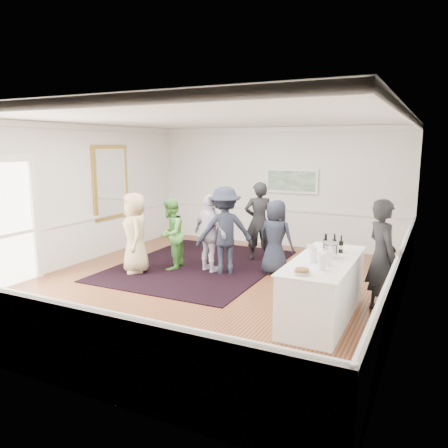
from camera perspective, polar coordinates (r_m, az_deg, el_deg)
The scene contains 22 objects.
floor at distance 8.70m, azimuth -2.12°, elevation -7.95°, with size 8.00×8.00×0.00m, color brown.
ceiling at distance 8.27m, azimuth -2.27°, elevation 13.60°, with size 7.00×8.00×0.02m, color white.
wall_left at distance 10.46m, azimuth -19.33°, elevation 3.56°, with size 0.02×8.00×3.20m, color white.
wall_right at distance 7.35m, azimuth 22.53°, elevation 0.73°, with size 0.02×8.00×3.20m, color white.
wall_back at distance 11.98m, azimuth 7.01°, elevation 4.85°, with size 7.00×0.02×3.20m, color white.
wall_front at distance 5.24m, azimuth -23.61°, elevation -2.95°, with size 7.00×0.02×3.20m, color white.
wainscoting at distance 8.55m, azimuth -2.15°, elevation -4.77°, with size 7.00×8.00×1.00m, color white, non-canonical shape.
mirror at distance 11.35m, azimuth -14.53°, elevation 5.31°, with size 0.05×1.25×1.85m.
landscape_painting at distance 11.78m, azimuth 8.79°, elevation 5.60°, with size 1.44×0.06×0.66m.
area_rug at distance 10.05m, azimuth -3.31°, elevation -5.37°, with size 3.32×4.36×0.02m, color black.
serving_table at distance 7.14m, azimuth 12.85°, elevation -8.22°, with size 0.90×2.38×0.96m.
bartender at distance 7.52m, azimuth 19.91°, elevation -4.04°, with size 0.69×0.45×1.88m, color black.
guest_tan at distance 9.51m, azimuth -11.53°, elevation -1.16°, with size 0.85×0.55×1.73m, color tan.
guest_green at distance 9.68m, azimuth -6.98°, elevation -1.32°, with size 0.76×0.60×1.57m, color #55AD45.
guest_lilac at distance 9.38m, azimuth -1.83°, elevation -1.25°, with size 0.99×0.41×1.69m, color silver.
guest_dark_a at distance 9.25m, azimuth 0.09°, elevation -0.86°, with size 1.21×0.69×1.87m, color #1B202D.
guest_dark_b at distance 10.32m, azimuth 4.57°, elevation 0.33°, with size 0.69×0.45×1.88m, color black.
guest_navy at distance 9.29m, azimuth 6.76°, elevation -1.73°, with size 0.78×0.51×1.59m, color #1B202D.
wine_bottles at distance 7.48m, azimuth 13.95°, elevation -2.39°, with size 0.34×0.22×0.31m.
juice_pitchers at distance 6.68m, azimuth 12.22°, elevation -4.14°, with size 0.43×0.61×0.24m.
ice_bucket at distance 7.11m, azimuth 13.70°, elevation -3.37°, with size 0.26×0.26×0.24m, color silver.
nut_bowl at distance 6.14m, azimuth 10.16°, elevation -6.15°, with size 0.23×0.23×0.08m.
Camera 1 is at (3.95, -7.25, 2.72)m, focal length 35.00 mm.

